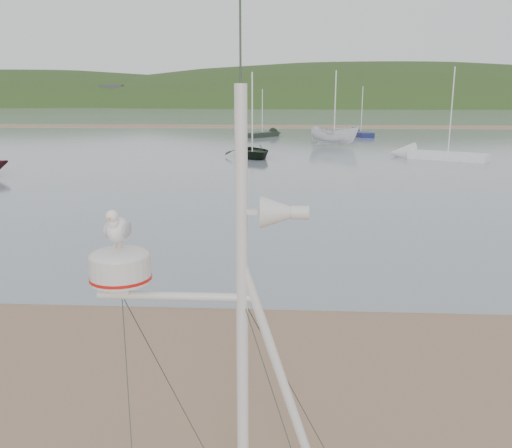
# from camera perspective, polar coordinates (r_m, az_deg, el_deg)

# --- Properties ---
(ground) EXTENTS (560.00, 560.00, 0.00)m
(ground) POSITION_cam_1_polar(r_m,az_deg,el_deg) (8.21, -16.81, -18.99)
(ground) COLOR #82624B
(ground) RESTS_ON ground
(water) EXTENTS (560.00, 256.00, 0.04)m
(water) POSITION_cam_1_polar(r_m,az_deg,el_deg) (138.56, 2.27, 11.64)
(water) COLOR gray
(water) RESTS_ON ground
(sandbar) EXTENTS (560.00, 7.00, 0.07)m
(sandbar) POSITION_cam_1_polar(r_m,az_deg,el_deg) (76.63, 1.37, 10.25)
(sandbar) COLOR #82624B
(sandbar) RESTS_ON water
(hill_ridge) EXTENTS (620.00, 180.00, 80.00)m
(hill_ridge) POSITION_cam_1_polar(r_m,az_deg,el_deg) (243.18, 7.11, 7.66)
(hill_ridge) COLOR #213616
(hill_ridge) RESTS_ON ground
(far_cottages) EXTENTS (294.40, 6.30, 8.00)m
(far_cottages) POSITION_cam_1_polar(r_m,az_deg,el_deg) (202.47, 3.51, 13.31)
(far_cottages) COLOR silver
(far_cottages) RESTS_ON ground
(mast_rig) EXTENTS (2.38, 2.54, 5.37)m
(mast_rig) POSITION_cam_1_polar(r_m,az_deg,el_deg) (5.47, -2.18, -20.18)
(mast_rig) COLOR silver
(mast_rig) RESTS_ON ground
(boat_dark) EXTENTS (3.24, 2.08, 4.40)m
(boat_dark) POSITION_cam_1_polar(r_m,az_deg,el_deg) (38.03, -0.40, 10.28)
(boat_dark) COLOR black
(boat_dark) RESTS_ON water
(boat_white) EXTENTS (2.39, 2.37, 4.60)m
(boat_white) POSITION_cam_1_polar(r_m,az_deg,el_deg) (47.76, 8.28, 10.91)
(boat_white) COLOR silver
(boat_white) RESTS_ON water
(sailboat_blue_far) EXTENTS (2.64, 5.73, 5.58)m
(sailboat_blue_far) POSITION_cam_1_polar(r_m,az_deg,el_deg) (60.20, 10.53, 9.38)
(sailboat_blue_far) COLOR #131845
(sailboat_blue_far) RESTS_ON ground
(sailboat_white_near) EXTENTS (6.56, 4.84, 6.65)m
(sailboat_white_near) POSITION_cam_1_polar(r_m,az_deg,el_deg) (39.64, 17.12, 7.02)
(sailboat_white_near) COLOR silver
(sailboat_white_near) RESTS_ON ground
(sailboat_dark_mid) EXTENTS (4.13, 4.94, 5.25)m
(sailboat_dark_mid) POSITION_cam_1_polar(r_m,az_deg,el_deg) (58.25, 1.42, 9.47)
(sailboat_dark_mid) COLOR black
(sailboat_dark_mid) RESTS_ON ground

